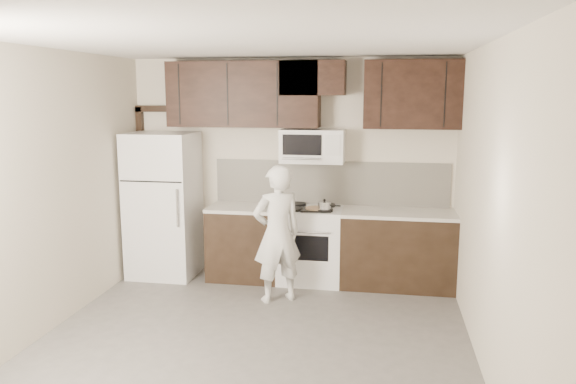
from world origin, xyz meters
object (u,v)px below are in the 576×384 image
(refrigerator, at_px, (164,205))
(microwave, at_px, (312,146))
(stove, at_px, (311,244))
(person, at_px, (277,234))

(refrigerator, bearing_deg, microwave, 5.15)
(microwave, bearing_deg, stove, -89.90)
(refrigerator, relative_size, person, 1.18)
(stove, bearing_deg, person, -111.16)
(stove, distance_m, refrigerator, 1.90)
(stove, relative_size, microwave, 1.24)
(microwave, xyz_separation_m, refrigerator, (-1.85, -0.17, -0.75))
(microwave, bearing_deg, refrigerator, -174.85)
(microwave, bearing_deg, person, -108.37)
(stove, height_order, microwave, microwave)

